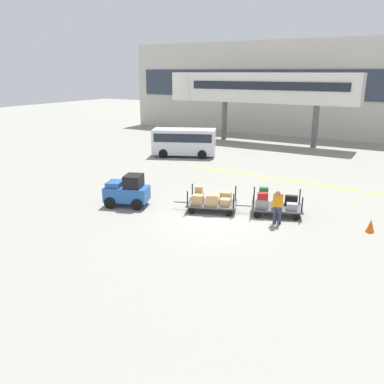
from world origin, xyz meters
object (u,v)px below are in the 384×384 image
(baggage_handler, at_px, (278,205))
(baggage_cart_middle, at_px, (275,204))
(baggage_cart_lead, at_px, (212,200))
(safety_cone_near, at_px, (371,226))
(shuttle_van, at_px, (184,140))
(baggage_tug, at_px, (127,191))

(baggage_handler, bearing_deg, baggage_cart_middle, 112.41)
(baggage_cart_lead, xyz_separation_m, safety_cone_near, (6.86, 0.91, -0.26))
(baggage_cart_lead, height_order, safety_cone_near, baggage_cart_lead)
(baggage_cart_lead, bearing_deg, shuttle_van, 126.69)
(baggage_cart_middle, distance_m, baggage_handler, 1.25)
(shuttle_van, relative_size, safety_cone_near, 9.38)
(baggage_tug, height_order, baggage_cart_middle, baggage_tug)
(baggage_tug, distance_m, baggage_handler, 7.26)
(shuttle_van, bearing_deg, baggage_cart_middle, -41.71)
(baggage_tug, relative_size, shuttle_van, 0.45)
(baggage_cart_lead, bearing_deg, baggage_tug, -160.37)
(baggage_cart_middle, xyz_separation_m, baggage_handler, (0.46, -1.12, 0.33))
(baggage_cart_lead, bearing_deg, baggage_cart_middle, 19.36)
(shuttle_van, bearing_deg, baggage_handler, -43.72)
(baggage_cart_middle, xyz_separation_m, safety_cone_near, (4.08, -0.06, -0.26))
(shuttle_van, xyz_separation_m, safety_cone_near, (14.51, -9.36, -0.96))
(baggage_tug, relative_size, baggage_cart_middle, 0.76)
(baggage_tug, xyz_separation_m, shuttle_van, (-3.74, 11.66, 0.48))
(baggage_tug, bearing_deg, shuttle_van, 107.78)
(baggage_cart_lead, relative_size, baggage_handler, 1.96)
(baggage_cart_lead, height_order, baggage_handler, baggage_handler)
(baggage_tug, relative_size, baggage_cart_lead, 0.76)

